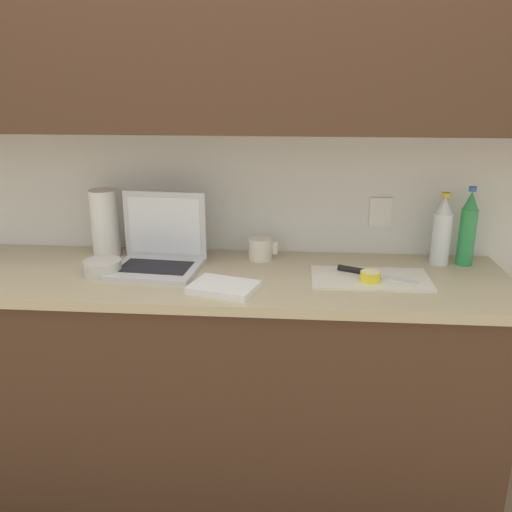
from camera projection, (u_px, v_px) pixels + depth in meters
ground_plane at (211, 473)px, 2.32m from camera, size 12.00×12.00×0.00m
wall_back at (210, 92)px, 2.04m from camera, size 5.20×0.38×2.60m
counter_unit at (203, 377)px, 2.17m from camera, size 2.26×0.60×0.91m
laptop at (159, 251)px, 2.08m from camera, size 0.35×0.30×0.28m
cutting_board at (370, 278)px, 1.97m from camera, size 0.43×0.24×0.01m
knife at (363, 272)px, 2.00m from camera, size 0.29×0.15×0.02m
lemon_half_cut at (370, 276)px, 1.93m from camera, size 0.07×0.07×0.04m
bottle_green_soda at (442, 232)px, 2.10m from camera, size 0.07×0.07×0.29m
bottle_oil_tall at (468, 229)px, 2.09m from camera, size 0.06×0.06×0.31m
measuring_cup at (260, 249)px, 2.18m from camera, size 0.12×0.10×0.09m
bowl_white at (102, 267)px, 2.02m from camera, size 0.14×0.14×0.06m
paper_towel_roll at (105, 223)px, 2.21m from camera, size 0.11×0.11×0.27m
dish_towel at (224, 287)px, 1.87m from camera, size 0.26×0.21×0.02m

